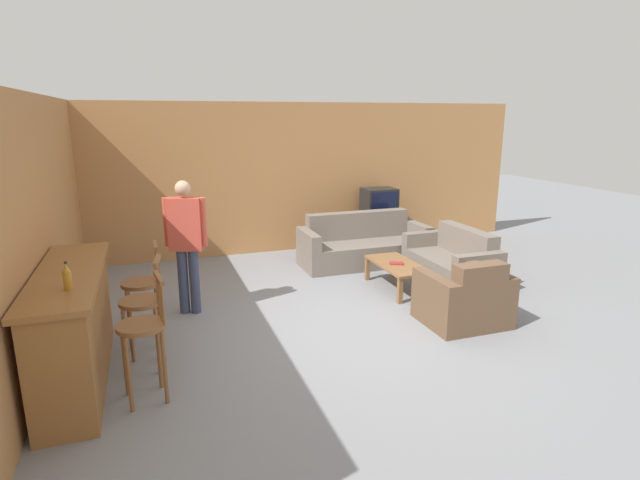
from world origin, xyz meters
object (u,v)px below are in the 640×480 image
(bar_chair_far, at_px, (143,291))
(couch_far, at_px, (363,246))
(bar_chair_near, at_px, (144,335))
(coffee_table, at_px, (397,267))
(armchair_near, at_px, (465,300))
(bottle, at_px, (67,277))
(tv_unit, at_px, (378,233))
(person_by_window, at_px, (186,239))
(loveseat_right, at_px, (452,263))
(tv, at_px, (379,204))
(bar_chair_mid, at_px, (143,310))
(book_on_table, at_px, (396,263))

(bar_chair_far, distance_m, couch_far, 3.94)
(bar_chair_near, xyz_separation_m, coffee_table, (3.34, 1.80, -0.27))
(armchair_near, bearing_deg, bottle, -174.10)
(tv_unit, distance_m, person_by_window, 4.19)
(bar_chair_near, xyz_separation_m, armchair_near, (3.51, 0.47, -0.30))
(loveseat_right, xyz_separation_m, coffee_table, (-0.92, -0.03, 0.03))
(coffee_table, height_order, person_by_window, person_by_window)
(armchair_near, relative_size, loveseat_right, 0.61)
(couch_far, xyz_separation_m, armchair_near, (0.11, -2.65, 0.00))
(armchair_near, bearing_deg, couch_far, 92.35)
(coffee_table, relative_size, person_by_window, 0.67)
(tv, bearing_deg, person_by_window, -149.65)
(tv_unit, bearing_deg, coffee_table, -109.04)
(bar_chair_mid, height_order, coffee_table, bar_chair_mid)
(loveseat_right, relative_size, book_on_table, 6.98)
(bar_chair_mid, height_order, loveseat_right, bar_chair_mid)
(loveseat_right, distance_m, bottle, 5.17)
(bar_chair_far, relative_size, armchair_near, 1.19)
(book_on_table, relative_size, person_by_window, 0.13)
(bar_chair_far, relative_size, book_on_table, 5.03)
(bottle, bearing_deg, loveseat_right, 20.46)
(bar_chair_near, distance_m, couch_far, 4.62)
(bottle, bearing_deg, tv_unit, 40.37)
(bar_chair_near, height_order, bar_chair_far, same)
(couch_far, bearing_deg, book_on_table, -94.11)
(bar_chair_far, xyz_separation_m, coffee_table, (3.34, 0.65, -0.27))
(armchair_near, xyz_separation_m, tv_unit, (0.58, 3.50, -0.02))
(tv_unit, bearing_deg, armchair_near, -99.34)
(person_by_window, bearing_deg, loveseat_right, -0.67)
(person_by_window, bearing_deg, tv_unit, 30.39)
(tv, xyz_separation_m, bottle, (-4.61, -3.91, 0.32))
(armchair_near, bearing_deg, book_on_table, 98.93)
(bar_chair_mid, bearing_deg, coffee_table, 19.98)
(tv, distance_m, bottle, 6.05)
(tv, bearing_deg, loveseat_right, -85.49)
(coffee_table, xyz_separation_m, tv, (0.75, 2.17, 0.50))
(couch_far, distance_m, person_by_window, 3.20)
(loveseat_right, bearing_deg, tv, 94.51)
(couch_far, xyz_separation_m, tv, (0.68, 0.85, 0.53))
(loveseat_right, relative_size, coffee_table, 1.38)
(bar_chair_near, distance_m, coffee_table, 3.80)
(bar_chair_near, bearing_deg, tv_unit, 44.17)
(couch_far, distance_m, tv_unit, 1.09)
(bottle, distance_m, person_by_window, 2.11)
(couch_far, relative_size, bottle, 9.16)
(bar_chair_mid, xyz_separation_m, bar_chair_far, (0.00, 0.56, 0.00))
(bar_chair_far, bearing_deg, bottle, -115.52)
(bar_chair_near, distance_m, bar_chair_far, 1.15)
(bar_chair_far, bearing_deg, tv, 34.59)
(bottle, relative_size, book_on_table, 1.05)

